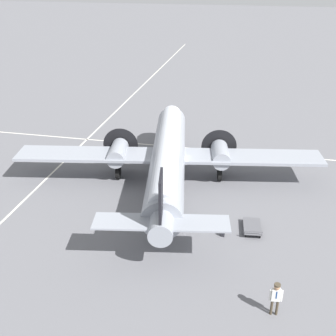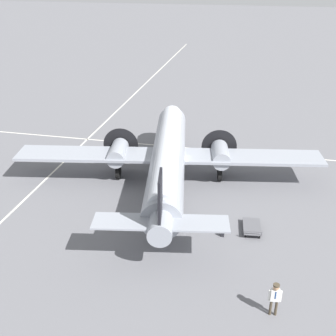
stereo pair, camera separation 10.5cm
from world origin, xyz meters
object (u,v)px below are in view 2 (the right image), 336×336
object	(u,v)px
crew_foreground	(275,296)
traffic_cone	(111,226)
baggage_cart	(252,227)
suitcase_near_door	(223,232)
airliner_main	(168,155)

from	to	relation	value
crew_foreground	traffic_cone	world-z (taller)	crew_foreground
crew_foreground	baggage_cart	world-z (taller)	crew_foreground
suitcase_near_door	airliner_main	bearing A→B (deg)	39.26
baggage_cart	traffic_cone	xyz separation A→B (m)	(-1.65, 8.54, -0.07)
suitcase_near_door	baggage_cart	world-z (taller)	baggage_cart
airliner_main	baggage_cart	world-z (taller)	airliner_main
suitcase_near_door	baggage_cart	distance (m)	1.91
airliner_main	traffic_cone	distance (m)	7.14
crew_foreground	suitcase_near_door	xyz separation A→B (m)	(5.88, 2.92, -0.91)
airliner_main	crew_foreground	distance (m)	13.83
suitcase_near_door	traffic_cone	distance (m)	6.90
traffic_cone	airliner_main	bearing A→B (deg)	-19.23
crew_foreground	airliner_main	bearing A→B (deg)	-62.86
crew_foreground	suitcase_near_door	world-z (taller)	crew_foreground
traffic_cone	suitcase_near_door	bearing A→B (deg)	-83.60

